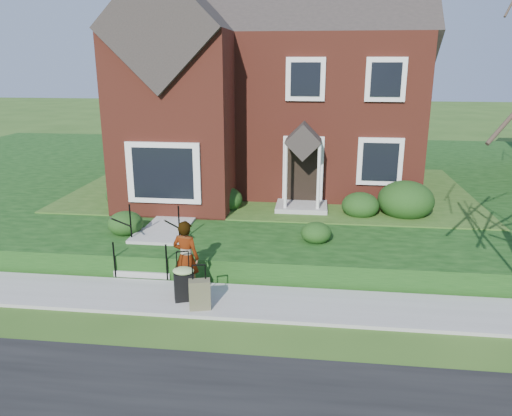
% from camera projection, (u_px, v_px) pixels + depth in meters
% --- Properties ---
extents(ground, '(120.00, 120.00, 0.00)m').
position_uv_depth(ground, '(238.00, 303.00, 11.00)').
color(ground, '#2D5119').
rests_on(ground, ground).
extents(sidewalk, '(60.00, 1.60, 0.08)m').
position_uv_depth(sidewalk, '(238.00, 302.00, 10.98)').
color(sidewalk, '#9E9B93').
rests_on(sidewalk, ground).
extents(terrace, '(44.00, 20.00, 0.60)m').
position_uv_depth(terrace, '(373.00, 181.00, 20.83)').
color(terrace, '#10350E').
rests_on(terrace, ground).
extents(walkway, '(1.20, 6.00, 0.06)m').
position_uv_depth(walkway, '(185.00, 208.00, 15.87)').
color(walkway, '#9E9B93').
rests_on(walkway, terrace).
extents(main_house, '(10.40, 10.20, 9.40)m').
position_uv_depth(main_house, '(271.00, 57.00, 18.68)').
color(main_house, maroon).
rests_on(main_house, terrace).
extents(front_steps, '(1.40, 2.02, 1.50)m').
position_uv_depth(front_steps, '(154.00, 248.00, 12.91)').
color(front_steps, '#9E9B93').
rests_on(front_steps, ground).
extents(foundation_shrubs, '(10.34, 3.94, 1.18)m').
position_uv_depth(foundation_shrubs, '(297.00, 199.00, 15.20)').
color(foundation_shrubs, '#153811').
rests_on(foundation_shrubs, terrace).
extents(woman, '(0.70, 0.55, 1.71)m').
position_uv_depth(woman, '(186.00, 257.00, 11.09)').
color(woman, '#999999').
rests_on(woman, sidewalk).
extents(suitcase_black, '(0.57, 0.52, 1.13)m').
position_uv_depth(suitcase_black, '(184.00, 282.00, 10.85)').
color(suitcase_black, black).
rests_on(suitcase_black, sidewalk).
extents(suitcase_olive, '(0.50, 0.36, 0.98)m').
position_uv_depth(suitcase_olive, '(200.00, 294.00, 10.51)').
color(suitcase_olive, brown).
rests_on(suitcase_olive, sidewalk).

